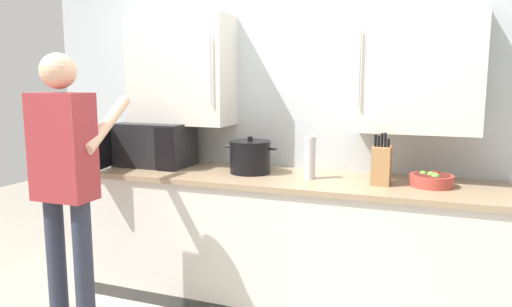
# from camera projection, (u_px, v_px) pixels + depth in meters

# --- Properties ---
(back_wall_tiled) EXTENTS (4.11, 0.44, 2.72)m
(back_wall_tiled) POSITION_uv_depth(u_px,v_px,m) (295.00, 96.00, 3.44)
(back_wall_tiled) COLOR #B2BCC1
(back_wall_tiled) RESTS_ON ground_plane
(counter_unit) EXTENTS (2.84, 0.71, 0.90)m
(counter_unit) POSITION_uv_depth(u_px,v_px,m) (279.00, 241.00, 3.27)
(counter_unit) COLOR beige
(counter_unit) RESTS_ON ground_plane
(microwave_oven) EXTENTS (0.55, 0.74, 0.32)m
(microwave_oven) POSITION_uv_depth(u_px,v_px,m) (151.00, 144.00, 3.57)
(microwave_oven) COLOR black
(microwave_oven) RESTS_ON counter_unit
(fruit_bowl) EXTENTS (0.26, 0.26, 0.09)m
(fruit_bowl) POSITION_uv_depth(u_px,v_px,m) (432.00, 180.00, 2.88)
(fruit_bowl) COLOR #AD3D33
(fruit_bowl) RESTS_ON counter_unit
(stock_pot) EXTENTS (0.38, 0.28, 0.25)m
(stock_pot) POSITION_uv_depth(u_px,v_px,m) (250.00, 157.00, 3.28)
(stock_pot) COLOR black
(stock_pot) RESTS_ON counter_unit
(knife_block) EXTENTS (0.11, 0.15, 0.32)m
(knife_block) POSITION_uv_depth(u_px,v_px,m) (381.00, 165.00, 2.93)
(knife_block) COLOR #A37547
(knife_block) RESTS_ON counter_unit
(thermos_flask) EXTENTS (0.08, 0.08, 0.28)m
(thermos_flask) POSITION_uv_depth(u_px,v_px,m) (310.00, 157.00, 3.09)
(thermos_flask) COLOR #B7BABF
(thermos_flask) RESTS_ON counter_unit
(person_figure) EXTENTS (0.44, 0.65, 1.69)m
(person_figure) POSITION_uv_depth(u_px,v_px,m) (65.00, 173.00, 2.74)
(person_figure) COLOR #282D3D
(person_figure) RESTS_ON ground_plane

